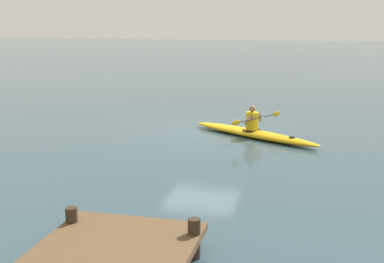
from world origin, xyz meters
TOP-DOWN VIEW (x-y plane):
  - ground_plane at (0.00, 0.00)m, footprint 160.00×160.00m
  - kayak at (-1.83, 0.56)m, footprint 4.51×3.05m
  - kayaker at (-1.79, 0.54)m, footprint 1.31×2.16m

SIDE VIEW (x-z plane):
  - ground_plane at x=0.00m, z-range 0.00..0.00m
  - kayak at x=-1.83m, z-range 0.00..0.25m
  - kayaker at x=-1.79m, z-range 0.18..0.96m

